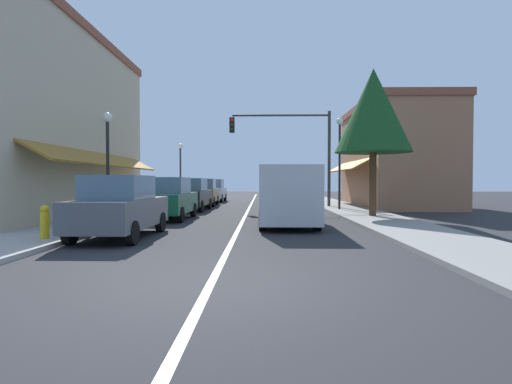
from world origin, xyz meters
TOP-DOWN VIEW (x-y plane):
  - ground_plane at (0.00, 18.00)m, footprint 80.00×80.00m
  - sidewalk_left at (-5.50, 18.00)m, footprint 2.60×56.00m
  - sidewalk_right at (5.50, 18.00)m, footprint 2.60×56.00m
  - lane_center_stripe at (0.00, 18.00)m, footprint 0.14×52.00m
  - storefront_left_block at (-9.05, 12.00)m, footprint 5.81×14.20m
  - storefront_right_block at (9.21, 20.00)m, footprint 6.14×10.20m
  - parked_car_nearest_left at (-3.23, 5.24)m, footprint 1.82×4.12m
  - parked_car_second_left at (-3.14, 10.80)m, footprint 1.84×4.13m
  - parked_car_third_left at (-3.12, 16.01)m, footprint 1.87×4.15m
  - parked_car_far_left at (-3.11, 20.48)m, footprint 1.85×4.14m
  - parked_car_distant_left at (-3.09, 25.85)m, footprint 1.82×4.12m
  - van_in_lane at (1.71, 8.56)m, footprint 2.04×5.20m
  - traffic_signal_mast_arm at (2.69, 18.31)m, footprint 6.06×0.50m
  - street_lamp_left_near at (-5.00, 8.98)m, footprint 0.36×0.36m
  - street_lamp_right_mid at (4.91, 15.62)m, footprint 0.36×0.36m
  - street_lamp_left_far at (-5.11, 23.03)m, footprint 0.36×0.36m
  - tree_right_near at (5.56, 11.45)m, footprint 3.28×3.28m
  - fire_hydrant at (-4.84, 4.22)m, footprint 0.22×0.22m

SIDE VIEW (x-z plane):
  - ground_plane at x=0.00m, z-range 0.00..0.00m
  - lane_center_stripe at x=0.00m, z-range 0.00..0.01m
  - sidewalk_left at x=-5.50m, z-range 0.00..0.12m
  - sidewalk_right at x=5.50m, z-range 0.00..0.12m
  - fire_hydrant at x=-4.84m, z-range 0.12..0.99m
  - parked_car_nearest_left at x=-3.23m, z-range -0.01..1.76m
  - parked_car_second_left at x=-3.14m, z-range -0.01..1.76m
  - parked_car_third_left at x=-3.12m, z-range -0.01..1.76m
  - parked_car_far_left at x=-3.11m, z-range -0.01..1.76m
  - parked_car_distant_left at x=-3.09m, z-range -0.01..1.76m
  - van_in_lane at x=1.71m, z-range 0.09..2.21m
  - street_lamp_left_near at x=-5.00m, z-range 0.78..4.96m
  - street_lamp_left_far at x=-5.11m, z-range 0.79..5.12m
  - storefront_right_block at x=9.21m, z-range 0.00..6.44m
  - street_lamp_right_mid at x=4.91m, z-range 0.85..5.84m
  - traffic_signal_mast_arm at x=2.69m, z-range 1.12..6.93m
  - storefront_left_block at x=-9.05m, z-range 0.00..8.48m
  - tree_right_near at x=5.56m, z-range 1.40..7.86m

